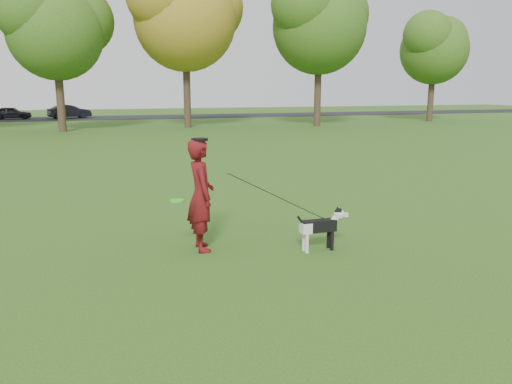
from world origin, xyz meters
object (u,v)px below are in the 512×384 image
object	(u,v)px
car_left	(12,113)
dog	(322,225)
man	(201,195)
car_mid	(69,112)

from	to	relation	value
car_left	dog	bearing A→B (deg)	-163.37
man	car_left	world-z (taller)	man
dog	car_left	size ratio (longest dim) A/B	0.30
man	car_mid	bearing A→B (deg)	4.84
dog	car_mid	bearing A→B (deg)	97.59
man	car_left	distance (m)	40.60
dog	car_left	distance (m)	41.66
man	car_mid	distance (m)	39.93
man	car_left	xyz separation A→B (m)	(-8.15, 39.77, -0.37)
dog	car_mid	size ratio (longest dim) A/B	0.26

